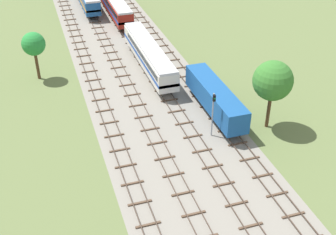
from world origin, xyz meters
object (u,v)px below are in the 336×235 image
object	(u,v)px
diesel_railcar_centre_left_mid	(115,4)
freight_boxcar_centre_nearest	(215,97)
diesel_railcar_centre_left_near	(149,54)
signal_post_nearest	(213,110)

from	to	relation	value
diesel_railcar_centre_left_mid	freight_boxcar_centre_nearest	bearing A→B (deg)	-83.65
freight_boxcar_centre_nearest	diesel_railcar_centre_left_mid	xyz separation A→B (m)	(-4.44, 39.89, 0.15)
diesel_railcar_centre_left_near	diesel_railcar_centre_left_mid	bearing A→B (deg)	90.00
freight_boxcar_centre_nearest	signal_post_nearest	xyz separation A→B (m)	(-2.22, -4.48, 1.16)
diesel_railcar_centre_left_near	diesel_railcar_centre_left_mid	xyz separation A→B (m)	(0.00, 24.94, 0.00)
freight_boxcar_centre_nearest	diesel_railcar_centre_left_near	bearing A→B (deg)	106.55
freight_boxcar_centre_nearest	diesel_railcar_centre_left_mid	bearing A→B (deg)	96.35
freight_boxcar_centre_nearest	diesel_railcar_centre_left_mid	distance (m)	40.14
freight_boxcar_centre_nearest	signal_post_nearest	world-z (taller)	signal_post_nearest
freight_boxcar_centre_nearest	diesel_railcar_centre_left_near	world-z (taller)	diesel_railcar_centre_left_near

